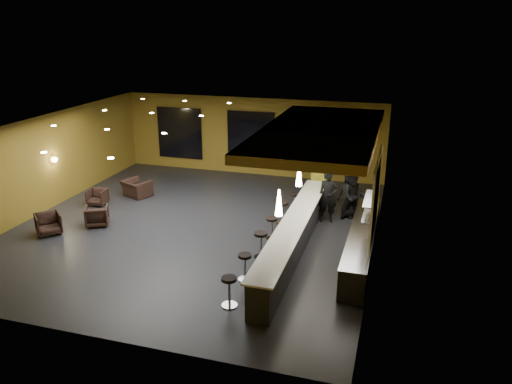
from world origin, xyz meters
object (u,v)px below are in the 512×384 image
(prep_counter, at_px, (362,241))
(bar_stool_2, at_px, (261,242))
(pendant_2, at_px, (314,154))
(staff_c, at_px, (350,194))
(armchair_c, at_px, (97,197))
(bar_stool_0, at_px, (229,288))
(pendant_0, at_px, (279,203))
(staff_a, at_px, (328,196))
(bar_counter, at_px, (294,237))
(bar_stool_5, at_px, (295,200))
(bar_stool_4, at_px, (282,210))
(bar_stool_1, at_px, (245,264))
(bar_stool_3, at_px, (272,225))
(armchair_a, at_px, (48,224))
(column, at_px, (321,159))
(armchair_d, at_px, (137,188))
(armchair_b, at_px, (97,216))
(pendant_1, at_px, (299,175))
(staff_b, at_px, (354,196))

(prep_counter, distance_m, bar_stool_2, 3.09)
(pendant_2, distance_m, staff_c, 2.01)
(armchair_c, bearing_deg, bar_stool_0, -43.80)
(pendant_0, bearing_deg, staff_a, 82.90)
(bar_counter, distance_m, bar_stool_5, 3.42)
(pendant_2, xyz_separation_m, staff_c, (1.28, 0.46, -1.48))
(staff_c, bearing_deg, prep_counter, -55.03)
(armchair_c, relative_size, bar_stool_4, 0.83)
(staff_c, distance_m, bar_stool_1, 5.93)
(prep_counter, height_order, pendant_2, pendant_2)
(bar_stool_2, height_order, bar_stool_3, bar_stool_2)
(pendant_2, relative_size, armchair_a, 0.89)
(column, height_order, armchair_d, column)
(bar_counter, bearing_deg, staff_a, 77.89)
(pendant_2, xyz_separation_m, bar_stool_5, (-0.70, 0.35, -1.89))
(staff_a, xyz_separation_m, bar_stool_4, (-1.46, -0.71, -0.41))
(staff_c, relative_size, armchair_b, 2.26)
(bar_stool_0, distance_m, bar_stool_3, 4.18)
(pendant_2, distance_m, staff_a, 1.55)
(column, relative_size, pendant_1, 5.00)
(column, relative_size, armchair_d, 3.39)
(pendant_2, height_order, armchair_a, pendant_2)
(pendant_2, xyz_separation_m, bar_stool_0, (-0.89, -6.41, -1.84))
(bar_counter, bearing_deg, bar_stool_3, 139.68)
(bar_stool_4, bearing_deg, prep_counter, -28.49)
(bar_stool_1, relative_size, bar_stool_5, 1.07)
(staff_b, relative_size, bar_stool_3, 2.40)
(armchair_c, bearing_deg, column, 10.81)
(staff_a, bearing_deg, pendant_1, -116.30)
(bar_stool_2, relative_size, bar_stool_4, 1.00)
(pendant_0, height_order, staff_b, pendant_0)
(bar_stool_5, bearing_deg, bar_stool_1, -92.28)
(staff_b, distance_m, armchair_a, 10.44)
(pendant_0, distance_m, bar_stool_0, 2.48)
(bar_stool_2, relative_size, bar_stool_5, 1.15)
(prep_counter, relative_size, staff_a, 3.22)
(armchair_c, bearing_deg, bar_stool_2, -26.84)
(armchair_d, bearing_deg, staff_a, -160.99)
(pendant_2, bearing_deg, bar_counter, -90.00)
(column, height_order, staff_b, column)
(bar_stool_0, bearing_deg, prep_counter, 53.52)
(bar_counter, xyz_separation_m, armchair_d, (-7.17, 3.21, -0.16))
(column, bearing_deg, bar_stool_3, -103.27)
(bar_stool_2, bearing_deg, bar_counter, 36.33)
(armchair_a, relative_size, armchair_c, 1.15)
(armchair_c, bearing_deg, staff_a, -1.90)
(staff_b, xyz_separation_m, bar_stool_0, (-2.34, -6.59, -0.37))
(staff_b, bearing_deg, bar_stool_5, 164.88)
(armchair_a, bearing_deg, armchair_b, -2.11)
(bar_stool_4, bearing_deg, armchair_a, -157.55)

